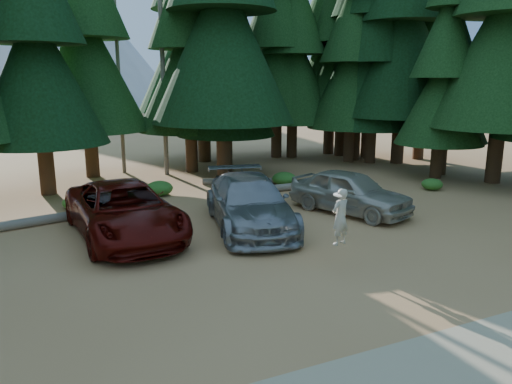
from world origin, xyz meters
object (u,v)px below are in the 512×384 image
Objects in this scene: frisbee_player at (340,217)px; log_right at (296,186)px; silver_minivan_right at (350,192)px; log_left at (67,216)px; silver_minivan_center at (249,203)px; log_mid at (239,181)px; red_pickup at (124,211)px.

log_right is (3.62, 8.86, -1.22)m from frisbee_player.
silver_minivan_right is 10.66m from log_left.
frisbee_player reaches higher than log_right.
silver_minivan_center is 4.33m from silver_minivan_right.
silver_minivan_right is at bearing 14.49° from silver_minivan_center.
frisbee_player is at bearing -77.00° from log_mid.
silver_minivan_center is at bearing -133.54° from log_right.
red_pickup is at bearing -115.91° from log_mid.
red_pickup reaches higher than silver_minivan_center.
log_left reaches higher than log_mid.
log_mid is at bearing 84.59° from silver_minivan_right.
red_pickup is 7.10m from frisbee_player.
log_left is at bearing -173.90° from log_right.
red_pickup is 9.08m from log_mid.
log_right is at bearing -126.96° from frisbee_player.
frisbee_player is at bearing -66.41° from silver_minivan_center.
log_right is (10.19, 0.98, -0.00)m from log_left.
silver_minivan_right is at bearing -31.17° from log_left.
silver_minivan_center is 1.28× the size of log_left.
silver_minivan_right is at bearing -53.47° from log_mid.
frisbee_player reaches higher than log_left.
log_right is at bearing -28.42° from log_mid.
red_pickup reaches higher than log_left.
silver_minivan_center is (4.14, -0.78, -0.00)m from red_pickup.
frisbee_player reaches higher than silver_minivan_right.
frisbee_player is at bearing -111.64° from log_right.
frisbee_player reaches higher than red_pickup.
red_pickup is 9.43m from log_right.
log_mid is at bearing 82.15° from silver_minivan_center.
frisbee_player is 0.33× the size of log_left.
silver_minivan_center is at bearing -93.61° from frisbee_player.
log_mid is 2.98m from log_right.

